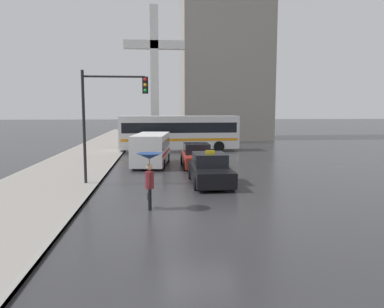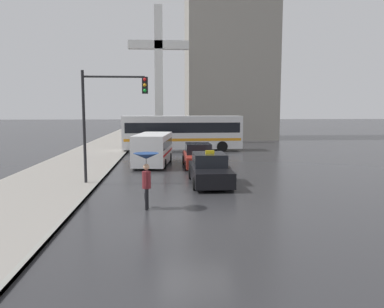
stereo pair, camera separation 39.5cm
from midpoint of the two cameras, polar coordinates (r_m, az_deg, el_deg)
name	(u,v)px [view 1 (the left image)]	position (r m, az deg, el deg)	size (l,w,h in m)	color
ground_plane	(201,217)	(13.11, 0.44, -9.51)	(300.00, 300.00, 0.00)	#2D2D30
taxi	(210,170)	(18.74, 2.15, -2.46)	(1.91, 4.61, 1.68)	black
sedan_red	(197,156)	(24.29, 0.25, -0.38)	(1.91, 4.53, 1.53)	#A52D23
ambulance_van	(151,148)	(25.22, -6.65, 0.95)	(2.65, 5.67, 2.11)	silver
city_bus	(179,132)	(33.91, -2.37, 3.43)	(10.76, 3.04, 3.18)	silver
pedestrian_with_umbrella	(149,166)	(13.80, -7.33, -1.85)	(0.95, 0.95, 2.10)	black
traffic_light	(110,106)	(18.64, -13.04, 7.09)	(3.18, 0.38, 5.57)	black
building_tower_near	(224,35)	(51.16, 4.73, 17.68)	(11.12, 9.25, 26.99)	gray
monument_cross	(154,66)	(42.46, -6.01, 13.16)	(6.61, 0.90, 15.01)	white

